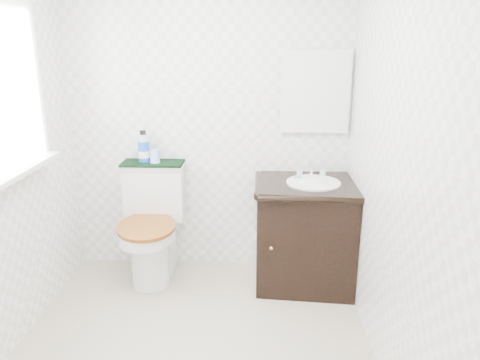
# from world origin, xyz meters

# --- Properties ---
(floor) EXTENTS (2.40, 2.40, 0.00)m
(floor) POSITION_xyz_m (0.00, 0.00, 0.00)
(floor) COLOR #C3B59D
(floor) RESTS_ON ground
(wall_back) EXTENTS (2.40, 0.00, 2.40)m
(wall_back) POSITION_xyz_m (0.00, 1.20, 1.20)
(wall_back) COLOR white
(wall_back) RESTS_ON ground
(wall_front) EXTENTS (2.40, 0.00, 2.40)m
(wall_front) POSITION_xyz_m (0.00, -1.20, 1.20)
(wall_front) COLOR white
(wall_front) RESTS_ON ground
(wall_right) EXTENTS (0.00, 2.40, 2.40)m
(wall_right) POSITION_xyz_m (1.10, 0.00, 1.20)
(wall_right) COLOR white
(wall_right) RESTS_ON ground
(window) EXTENTS (0.02, 0.70, 0.90)m
(window) POSITION_xyz_m (-1.07, 0.25, 1.55)
(window) COLOR white
(window) RESTS_ON wall_left
(mirror) EXTENTS (0.50, 0.02, 0.60)m
(mirror) POSITION_xyz_m (0.82, 1.18, 1.45)
(mirror) COLOR silver
(mirror) RESTS_ON wall_back
(toilet) EXTENTS (0.50, 0.68, 0.90)m
(toilet) POSITION_xyz_m (-0.43, 0.96, 0.39)
(toilet) COLOR white
(toilet) RESTS_ON floor
(vanity) EXTENTS (0.80, 0.70, 0.92)m
(vanity) POSITION_xyz_m (0.77, 0.90, 0.43)
(vanity) COLOR black
(vanity) RESTS_ON floor
(trash_bin) EXTENTS (0.22, 0.19, 0.30)m
(trash_bin) POSITION_xyz_m (0.45, 1.10, 0.15)
(trash_bin) COLOR white
(trash_bin) RESTS_ON floor
(towel) EXTENTS (0.48, 0.22, 0.02)m
(towel) POSITION_xyz_m (-0.43, 1.09, 0.90)
(towel) COLOR black
(towel) RESTS_ON toilet
(mouthwash_bottle) EXTENTS (0.09, 0.09, 0.25)m
(mouthwash_bottle) POSITION_xyz_m (-0.50, 1.11, 1.03)
(mouthwash_bottle) COLOR blue
(mouthwash_bottle) RESTS_ON towel
(cup) EXTENTS (0.08, 0.08, 0.10)m
(cup) POSITION_xyz_m (-0.41, 1.07, 0.96)
(cup) COLOR #92B6EF
(cup) RESTS_ON towel
(soap_bar) EXTENTS (0.08, 0.05, 0.02)m
(soap_bar) POSITION_xyz_m (0.70, 0.99, 0.83)
(soap_bar) COLOR #19737A
(soap_bar) RESTS_ON vanity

